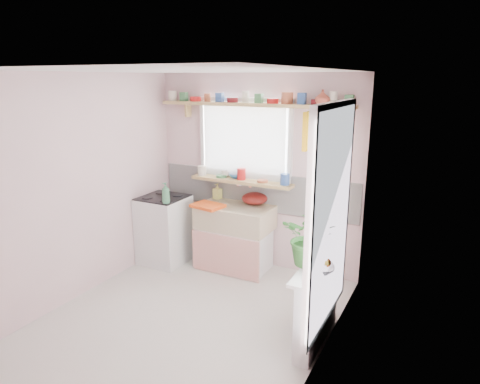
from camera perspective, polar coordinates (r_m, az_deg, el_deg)
The scene contains 19 objects.
room at distance 4.61m, azimuth 5.67°, elevation 1.56°, with size 3.20×3.20×3.20m.
sink_unit at distance 5.59m, azimuth -0.69°, elevation -6.02°, with size 0.95×0.65×1.11m.
cooker at distance 5.88m, azimuth -10.06°, elevation -4.91°, with size 0.58×0.58×0.93m.
radiator_ledge at distance 4.19m, azimuth 10.24°, elevation -14.39°, with size 0.22×0.95×0.78m.
windowsill at distance 5.54m, azimuth 0.19°, elevation 1.45°, with size 1.40×0.22×0.04m, color tan.
pine_shelf at distance 5.32m, azimuth 1.62°, elevation 11.57°, with size 2.52×0.24×0.04m, color tan.
shelf_crockery at distance 5.32m, azimuth 1.62°, elevation 12.38°, with size 2.47×0.11×0.12m.
sill_crockery at distance 5.52m, azimuth 0.19°, elevation 2.23°, with size 1.35×0.11×0.12m.
dish_tray at distance 5.43m, azimuth -4.33°, elevation -1.84°, with size 0.38×0.29×0.04m, color #ED5015.
colander at distance 5.54m, azimuth 1.97°, elevation -0.85°, with size 0.34×0.34×0.15m, color #58110F.
jade_plant at distance 3.93m, azimuth 9.39°, elevation -6.00°, with size 0.48×0.42×0.53m, color #306B2B.
fruit_bowl at distance 3.89m, azimuth 10.43°, elevation -10.02°, with size 0.27×0.27×0.07m, color silver.
herb_pot at distance 4.22m, azimuth 11.64°, elevation -6.95°, with size 0.11×0.07×0.21m, color #2A5D25.
soap_bottle_sink at distance 5.78m, azimuth -3.04°, elevation 0.10°, with size 0.09×0.10×0.21m, color #D0C95C.
sill_cup at distance 5.70m, azimuth -1.93°, elevation 2.48°, with size 0.11×0.11×0.09m, color beige.
sill_bowl at distance 5.63m, azimuth -0.46°, elevation 2.18°, with size 0.19×0.19×0.06m, color #356CAF.
shelf_vase at distance 4.94m, azimuth 10.94°, elevation 12.28°, with size 0.16×0.16×0.17m, color #A34432.
cooker_bottle at distance 5.41m, azimuth -9.88°, elevation -0.13°, with size 0.10×0.10×0.26m, color #418258.
fruit at distance 3.87m, azimuth 10.58°, elevation -9.21°, with size 0.20×0.14×0.10m.
Camera 1 is at (2.30, -3.32, 2.43)m, focal length 32.00 mm.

